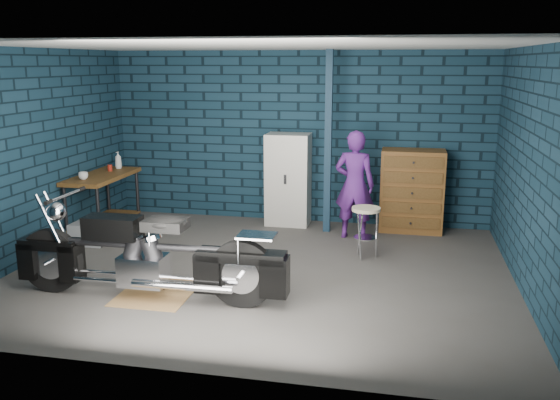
# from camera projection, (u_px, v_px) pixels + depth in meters

# --- Properties ---
(ground) EXTENTS (6.00, 6.00, 0.00)m
(ground) POSITION_uv_depth(u_px,v_px,m) (262.00, 271.00, 7.31)
(ground) COLOR #454341
(ground) RESTS_ON ground
(room_walls) EXTENTS (6.02, 5.01, 2.71)m
(room_walls) POSITION_uv_depth(u_px,v_px,m) (271.00, 113.00, 7.40)
(room_walls) COLOR #102736
(room_walls) RESTS_ON ground
(support_post) EXTENTS (0.10, 0.10, 2.70)m
(support_post) POSITION_uv_depth(u_px,v_px,m) (328.00, 143.00, 8.75)
(support_post) COLOR #12283A
(support_post) RESTS_ON ground
(workbench) EXTENTS (0.60, 1.40, 0.91)m
(workbench) POSITION_uv_depth(u_px,v_px,m) (104.00, 205.00, 8.79)
(workbench) COLOR brown
(workbench) RESTS_ON ground
(drip_mat) EXTENTS (0.80, 0.60, 0.01)m
(drip_mat) POSITION_uv_depth(u_px,v_px,m) (151.00, 298.00, 6.46)
(drip_mat) COLOR olive
(drip_mat) RESTS_ON ground
(motorcycle) EXTENTS (2.59, 0.72, 1.14)m
(motorcycle) POSITION_uv_depth(u_px,v_px,m) (148.00, 249.00, 6.33)
(motorcycle) COLOR black
(motorcycle) RESTS_ON ground
(person) EXTENTS (0.61, 0.44, 1.58)m
(person) POSITION_uv_depth(u_px,v_px,m) (355.00, 185.00, 8.54)
(person) COLOR #542079
(person) RESTS_ON ground
(storage_bin) EXTENTS (0.48, 0.34, 0.30)m
(storage_bin) POSITION_uv_depth(u_px,v_px,m) (89.00, 234.00, 8.38)
(storage_bin) COLOR #93969B
(storage_bin) RESTS_ON ground
(locker) EXTENTS (0.67, 0.48, 1.44)m
(locker) POSITION_uv_depth(u_px,v_px,m) (288.00, 180.00, 9.29)
(locker) COLOR beige
(locker) RESTS_ON ground
(tool_chest) EXTENTS (0.93, 0.52, 1.24)m
(tool_chest) POSITION_uv_depth(u_px,v_px,m) (412.00, 191.00, 8.93)
(tool_chest) COLOR brown
(tool_chest) RESTS_ON ground
(shop_stool) EXTENTS (0.38, 0.38, 0.68)m
(shop_stool) POSITION_uv_depth(u_px,v_px,m) (365.00, 233.00, 7.75)
(shop_stool) COLOR beige
(shop_stool) RESTS_ON ground
(cup_a) EXTENTS (0.15, 0.15, 0.10)m
(cup_a) POSITION_uv_depth(u_px,v_px,m) (83.00, 176.00, 8.30)
(cup_a) COLOR beige
(cup_a) RESTS_ON workbench
(mug_red) EXTENTS (0.08, 0.08, 0.10)m
(mug_red) POSITION_uv_depth(u_px,v_px,m) (110.00, 168.00, 8.95)
(mug_red) COLOR maroon
(mug_red) RESTS_ON workbench
(bottle) EXTENTS (0.12, 0.12, 0.26)m
(bottle) POSITION_uv_depth(u_px,v_px,m) (118.00, 160.00, 9.15)
(bottle) COLOR #93969B
(bottle) RESTS_ON workbench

